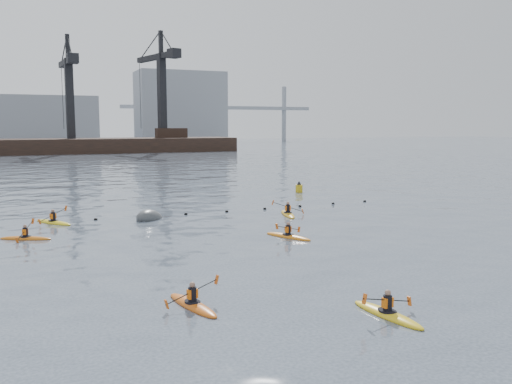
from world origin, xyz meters
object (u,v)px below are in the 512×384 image
kayaker_1 (387,313)px  nav_buoy (299,188)px  kayaker_0 (193,304)px  kayaker_2 (26,238)px  kayaker_4 (288,236)px  kayaker_5 (53,222)px  mooring_buoy (150,219)px  kayaker_3 (288,214)px

kayaker_1 → nav_buoy: (12.31, 29.99, 0.26)m
kayaker_1 → kayaker_0: bearing=141.4°
kayaker_0 → kayaker_1: (5.61, -3.37, 0.00)m
kayaker_2 → kayaker_4: kayaker_2 is taller
kayaker_1 → kayaker_5: kayaker_5 is taller
kayaker_5 → mooring_buoy: size_ratio=1.19×
kayaker_3 → kayaker_5: (-15.06, 2.97, -0.00)m
kayaker_3 → mooring_buoy: (-9.11, 2.20, -0.10)m
kayaker_0 → kayaker_5: bearing=88.2°
kayaker_0 → kayaker_3: bearing=41.0°
kayaker_3 → kayaker_4: 7.43m
nav_buoy → mooring_buoy: bearing=-150.8°
nav_buoy → kayaker_2: bearing=-151.7°
kayaker_3 → nav_buoy: kayaker_3 is taller
kayaker_2 → kayaker_0: bearing=-132.7°
kayaker_1 → nav_buoy: 32.42m
kayaker_5 → mooring_buoy: (5.96, -0.77, -0.10)m
kayaker_4 → kayaker_5: 15.23m
kayaker_5 → nav_buoy: nav_buoy is taller
kayaker_2 → kayaker_5: kayaker_5 is taller
kayaker_1 → kayaker_2: 20.61m
kayaker_0 → kayaker_1: kayaker_0 is taller
kayaker_2 → nav_buoy: 26.39m
kayaker_1 → kayaker_5: (-9.30, 22.01, 0.00)m
kayaker_2 → nav_buoy: size_ratio=2.42×
kayaker_0 → kayaker_4: size_ratio=1.03×
kayaker_0 → kayaker_5: size_ratio=1.07×
kayaker_4 → mooring_buoy: 10.61m
kayaker_1 → kayaker_4: kayaker_4 is taller
kayaker_3 → kayaker_4: kayaker_3 is taller
kayaker_4 → kayaker_5: bearing=-64.6°
kayaker_5 → nav_buoy: 23.04m
kayaker_4 → nav_buoy: (9.82, 17.61, 0.26)m
mooring_buoy → nav_buoy: 17.93m
kayaker_1 → kayaker_4: size_ratio=1.04×
kayaker_1 → kayaker_3: (5.76, 19.04, 0.01)m
kayaker_2 → kayaker_3: bearing=-58.0°
kayaker_0 → kayaker_1: size_ratio=0.99×
kayaker_4 → nav_buoy: bearing=-144.5°
kayaker_5 → mooring_buoy: bearing=-43.2°
mooring_buoy → kayaker_1: bearing=-81.1°
kayaker_4 → kayaker_5: (-11.79, 9.64, 0.00)m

